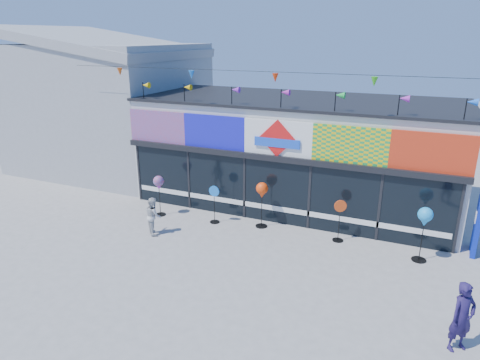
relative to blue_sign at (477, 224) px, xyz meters
The scene contains 11 objects.
ground 7.41m from the blue_sign, 149.82° to the right, with size 80.00×80.00×0.00m, color gray.
kite_shop 6.82m from the blue_sign, 160.48° to the left, with size 16.00×5.70×5.31m.
neighbour_building 16.83m from the blue_sign, 168.56° to the left, with size 8.18×7.20×6.87m.
blue_sign is the anchor object (origin of this frame).
spinner_0 10.60m from the blue_sign, behind, with size 0.39×0.39×1.54m.
spinner_1 8.43m from the blue_sign, behind, with size 0.39×0.35×1.39m.
spinner_2 6.74m from the blue_sign, behind, with size 0.41×0.41×1.63m.
spinner_3 4.09m from the blue_sign, 167.89° to the right, with size 0.38×0.36×1.42m.
spinner_4 1.97m from the blue_sign, 141.46° to the right, with size 0.43×0.43×1.70m.
adult_man 5.01m from the blue_sign, 97.41° to the right, with size 0.58×0.38×1.59m, color #211647.
child 10.22m from the blue_sign, 164.32° to the right, with size 0.62×0.36×1.28m, color #BEBEBE.
Camera 1 is at (4.41, -10.04, 6.38)m, focal length 32.00 mm.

